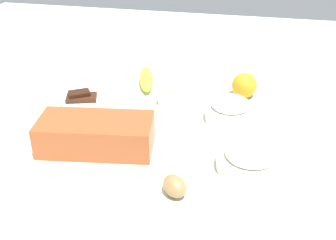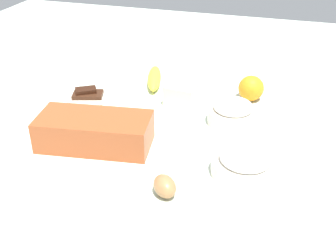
% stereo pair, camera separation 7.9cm
% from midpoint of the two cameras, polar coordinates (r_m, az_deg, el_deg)
% --- Properties ---
extents(ground_plane, '(2.40, 2.40, 0.02)m').
position_cam_midpoint_polar(ground_plane, '(1.12, 2.02, -2.27)').
color(ground_plane, silver).
extents(loaf_pan, '(0.30, 0.17, 0.08)m').
position_cam_midpoint_polar(loaf_pan, '(1.05, -7.86, -1.50)').
color(loaf_pan, '#9E4723').
rests_on(loaf_pan, ground_plane).
extents(flour_bowl, '(0.14, 0.14, 0.07)m').
position_cam_midpoint_polar(flour_bowl, '(1.17, 10.72, 0.96)').
color(flour_bowl, silver).
rests_on(flour_bowl, ground_plane).
extents(sugar_bowl, '(0.15, 0.15, 0.07)m').
position_cam_midpoint_polar(sugar_bowl, '(0.97, 12.76, -5.75)').
color(sugar_bowl, silver).
rests_on(sugar_bowl, ground_plane).
extents(banana, '(0.09, 0.19, 0.04)m').
position_cam_midpoint_polar(banana, '(1.39, -0.25, 5.69)').
color(banana, yellow).
rests_on(banana, ground_plane).
extents(orange_fruit, '(0.08, 0.08, 0.08)m').
position_cam_midpoint_polar(orange_fruit, '(1.31, 12.95, 4.21)').
color(orange_fruit, orange).
rests_on(orange_fruit, ground_plane).
extents(butter_block, '(0.10, 0.07, 0.06)m').
position_cam_midpoint_polar(butter_block, '(1.25, 3.55, 3.37)').
color(butter_block, '#F4EDB2').
rests_on(butter_block, ground_plane).
extents(egg_near_butter, '(0.08, 0.08, 0.05)m').
position_cam_midpoint_polar(egg_near_butter, '(0.89, 2.11, -9.05)').
color(egg_near_butter, '#A36D42').
rests_on(egg_near_butter, ground_plane).
extents(chocolate_plate, '(0.13, 0.13, 0.03)m').
position_cam_midpoint_polar(chocolate_plate, '(1.30, -9.16, 3.18)').
color(chocolate_plate, silver).
rests_on(chocolate_plate, ground_plane).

